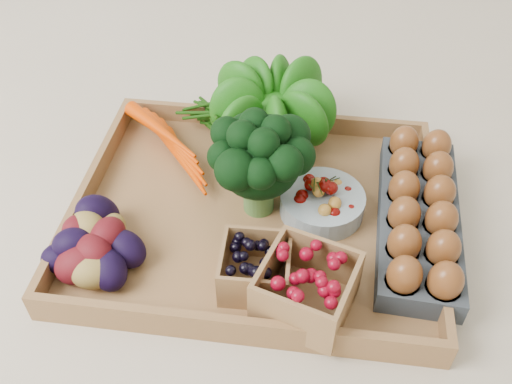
# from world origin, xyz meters

# --- Properties ---
(ground) EXTENTS (4.00, 4.00, 0.00)m
(ground) POSITION_xyz_m (0.00, 0.00, 0.00)
(ground) COLOR beige
(ground) RESTS_ON ground
(tray) EXTENTS (0.55, 0.45, 0.01)m
(tray) POSITION_xyz_m (0.00, 0.00, 0.01)
(tray) COLOR olive
(tray) RESTS_ON ground
(carrots) EXTENTS (0.18, 0.13, 0.04)m
(carrots) POSITION_xyz_m (-0.15, 0.11, 0.04)
(carrots) COLOR #E93F00
(carrots) RESTS_ON tray
(lettuce) EXTENTS (0.15, 0.15, 0.15)m
(lettuce) POSITION_xyz_m (0.00, 0.19, 0.09)
(lettuce) COLOR #14540D
(lettuce) RESTS_ON tray
(broccoli) EXTENTS (0.16, 0.16, 0.12)m
(broccoli) POSITION_xyz_m (0.00, 0.01, 0.08)
(broccoli) COLOR black
(broccoli) RESTS_ON tray
(cherry_bowl) EXTENTS (0.13, 0.13, 0.03)m
(cherry_bowl) POSITION_xyz_m (0.10, 0.02, 0.03)
(cherry_bowl) COLOR #8C9EA5
(cherry_bowl) RESTS_ON tray
(egg_carton) EXTENTS (0.13, 0.34, 0.04)m
(egg_carton) POSITION_xyz_m (0.25, 0.00, 0.03)
(egg_carton) COLOR #353B43
(egg_carton) RESTS_ON tray
(potatoes) EXTENTS (0.15, 0.15, 0.09)m
(potatoes) POSITION_xyz_m (-0.22, -0.12, 0.06)
(potatoes) COLOR #480B10
(potatoes) RESTS_ON tray
(punnet_blackberry) EXTENTS (0.10, 0.10, 0.06)m
(punnet_blackberry) POSITION_xyz_m (0.02, -0.13, 0.05)
(punnet_blackberry) COLOR black
(punnet_blackberry) RESTS_ON tray
(punnet_raspberry) EXTENTS (0.14, 0.14, 0.08)m
(punnet_raspberry) POSITION_xyz_m (0.09, -0.16, 0.05)
(punnet_raspberry) COLOR maroon
(punnet_raspberry) RESTS_ON tray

